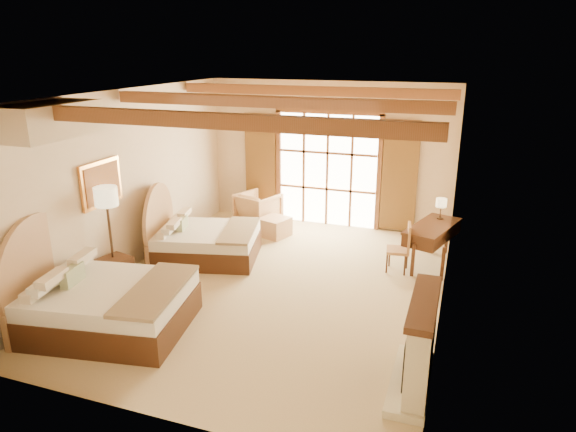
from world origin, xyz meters
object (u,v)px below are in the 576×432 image
at_px(bed_far, 199,238).
at_px(bed_near, 99,299).
at_px(nightstand, 116,273).
at_px(desk, 431,243).
at_px(armchair, 258,209).

bearing_deg(bed_far, bed_near, -105.81).
xyz_separation_m(nightstand, desk, (4.90, 2.81, 0.14)).
xyz_separation_m(nightstand, armchair, (1.03, 3.76, 0.11)).
height_order(bed_near, armchair, bed_near).
xyz_separation_m(bed_near, armchair, (0.47, 4.87, -0.05)).
height_order(armchair, desk, armchair).
height_order(bed_near, nightstand, bed_near).
relative_size(armchair, desk, 0.55).
bearing_deg(armchair, desk, -173.85).
height_order(bed_near, desk, bed_near).
distance_m(bed_near, nightstand, 1.25).
height_order(bed_far, nightstand, bed_far).
height_order(bed_near, bed_far, bed_near).
bearing_deg(bed_near, armchair, 75.14).
relative_size(bed_near, bed_far, 1.09).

